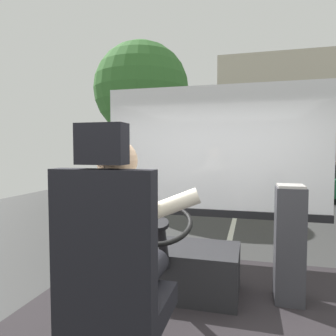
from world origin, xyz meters
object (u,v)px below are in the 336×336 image
object	(u,v)px
steering_console	(174,267)
driver_seat	(114,285)
bus_driver	(121,238)
fare_box	(289,243)

from	to	relation	value
steering_console	driver_seat	bearing A→B (deg)	-90.00
driver_seat	bus_driver	xyz separation A→B (m)	(-0.00, 0.10, 0.20)
bus_driver	fare_box	bearing A→B (deg)	51.88
steering_console	fare_box	distance (m)	0.98
driver_seat	fare_box	world-z (taller)	driver_seat
bus_driver	steering_console	world-z (taller)	bus_driver
driver_seat	bus_driver	size ratio (longest dim) A/B	1.70
bus_driver	fare_box	size ratio (longest dim) A/B	0.83
bus_driver	driver_seat	bearing A→B (deg)	-90.00
bus_driver	fare_box	world-z (taller)	bus_driver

